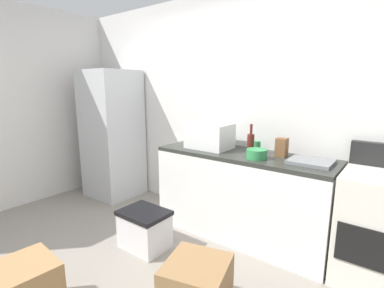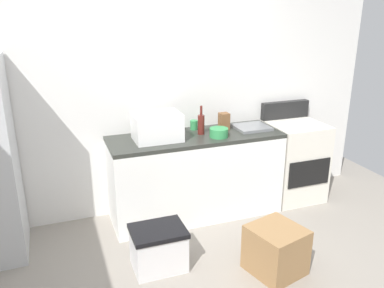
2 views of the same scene
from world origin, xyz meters
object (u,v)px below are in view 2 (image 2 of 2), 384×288
microwave (157,127)px  mixing_bowl (219,133)px  stove_oven (293,160)px  cardboard_box_large (276,250)px  coffee_mug (194,125)px  storage_bin (159,248)px  knife_block (224,121)px  wine_bottle (201,124)px

microwave → mixing_bowl: bearing=-11.3°
stove_oven → cardboard_box_large: 1.53m
coffee_mug → mixing_bowl: 0.36m
stove_oven → microwave: size_ratio=2.39×
storage_bin → coffee_mug: bearing=55.1°
knife_block → microwave: bearing=-172.8°
wine_bottle → cardboard_box_large: (0.22, -1.20, -0.80)m
stove_oven → coffee_mug: size_ratio=11.00×
coffee_mug → mixing_bowl: size_ratio=0.53×
coffee_mug → microwave: bearing=-156.2°
microwave → cardboard_box_large: 1.60m
microwave → storage_bin: size_ratio=1.00×
wine_bottle → mixing_bowl: 0.21m
wine_bottle → stove_oven: bearing=-0.9°
microwave → storage_bin: microwave is taller
microwave → mixing_bowl: size_ratio=2.42×
wine_bottle → knife_block: (0.29, 0.07, -0.02)m
coffee_mug → storage_bin: 1.43m
stove_oven → microwave: (-1.63, -0.01, 0.57)m
knife_block → stove_oven: bearing=-5.9°
microwave → mixing_bowl: 0.63m
microwave → wine_bottle: (0.48, 0.03, -0.03)m
microwave → knife_block: size_ratio=2.56×
cardboard_box_large → coffee_mug: bearing=99.4°
wine_bottle → storage_bin: 1.35m
mixing_bowl → storage_bin: bearing=-141.7°
mixing_bowl → knife_block: bearing=54.6°
stove_oven → wine_bottle: (-1.15, 0.02, 0.54)m
mixing_bowl → storage_bin: 1.31m
stove_oven → mixing_bowl: size_ratio=5.79×
cardboard_box_large → storage_bin: cardboard_box_large is taller
stove_oven → storage_bin: (-1.86, -0.79, -0.27)m
microwave → wine_bottle: 0.48m
mixing_bowl → wine_bottle: bearing=132.2°
wine_bottle → mixing_bowl: wine_bottle is taller
microwave → storage_bin: 1.17m
microwave → coffee_mug: bearing=23.8°
knife_block → storage_bin: (-1.00, -0.88, -0.80)m
microwave → wine_bottle: bearing=3.2°
microwave → wine_bottle: size_ratio=1.53×
knife_block → storage_bin: bearing=-138.4°
mixing_bowl → microwave: bearing=168.7°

